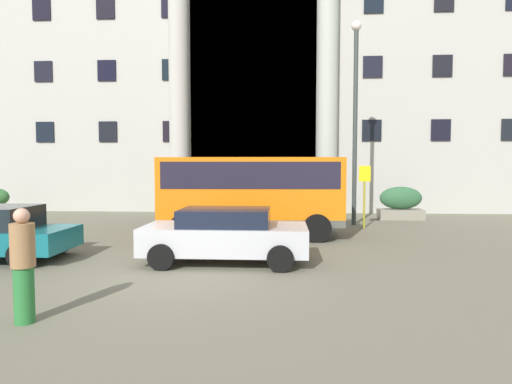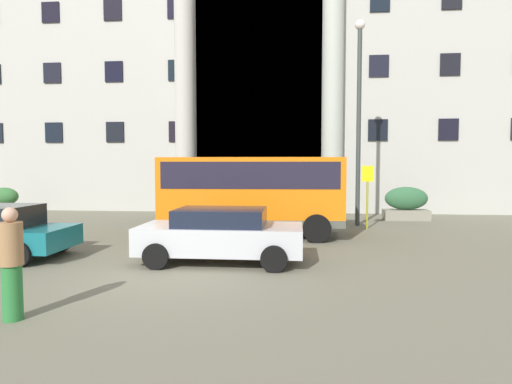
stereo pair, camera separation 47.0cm
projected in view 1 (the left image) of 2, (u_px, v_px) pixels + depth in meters
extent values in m
cube|color=#646250|center=(176.00, 278.00, 9.69)|extent=(80.00, 64.00, 0.12)
cube|color=#ABABA2|center=(245.00, 49.00, 26.54)|extent=(34.01, 9.00, 19.10)
cube|color=black|center=(253.00, 105.00, 22.31)|extent=(6.45, 0.12, 11.04)
cylinder|color=#AFADA4|center=(179.00, 105.00, 22.24)|extent=(1.04, 1.04, 11.04)
cylinder|color=#A7B0A3|center=(327.00, 104.00, 21.77)|extent=(1.04, 1.04, 11.04)
cube|color=black|center=(45.00, 132.00, 22.98)|extent=(0.96, 0.08, 1.06)
cube|color=black|center=(108.00, 132.00, 22.77)|extent=(0.96, 0.08, 1.06)
cube|color=black|center=(172.00, 131.00, 22.56)|extent=(0.96, 0.08, 1.06)
cube|color=black|center=(372.00, 130.00, 21.92)|extent=(0.96, 0.08, 1.06)
cube|color=black|center=(441.00, 130.00, 21.71)|extent=(0.96, 0.08, 1.06)
cube|color=black|center=(511.00, 130.00, 21.49)|extent=(0.96, 0.08, 1.06)
cube|color=black|center=(43.00, 71.00, 22.79)|extent=(0.96, 0.08, 1.06)
cube|color=black|center=(107.00, 71.00, 22.58)|extent=(0.96, 0.08, 1.06)
cube|color=black|center=(171.00, 70.00, 22.36)|extent=(0.96, 0.08, 1.06)
cube|color=black|center=(373.00, 67.00, 21.73)|extent=(0.96, 0.08, 1.06)
cube|color=black|center=(442.00, 66.00, 21.51)|extent=(0.96, 0.08, 1.06)
cube|color=black|center=(41.00, 10.00, 22.60)|extent=(0.96, 0.08, 1.06)
cube|color=black|center=(105.00, 8.00, 22.38)|extent=(0.96, 0.08, 1.06)
cube|color=black|center=(171.00, 7.00, 22.17)|extent=(0.96, 0.08, 1.06)
cube|color=black|center=(374.00, 2.00, 21.53)|extent=(0.96, 0.08, 1.06)
cube|color=black|center=(444.00, 1.00, 21.32)|extent=(0.96, 0.08, 1.06)
cube|color=orange|center=(251.00, 190.00, 14.99)|extent=(6.17, 2.62, 2.25)
cube|color=#201D2C|center=(251.00, 175.00, 14.96)|extent=(5.81, 2.64, 0.86)
cube|color=#201D2C|center=(338.00, 180.00, 14.90)|extent=(0.14, 2.01, 1.08)
cube|color=#494D44|center=(251.00, 220.00, 15.06)|extent=(6.17, 2.66, 0.24)
cylinder|color=black|center=(310.00, 219.00, 16.20)|extent=(0.91, 0.32, 0.90)
cylinder|color=black|center=(317.00, 228.00, 13.82)|extent=(0.91, 0.32, 0.90)
cylinder|color=black|center=(196.00, 219.00, 16.30)|extent=(0.91, 0.32, 0.90)
cylinder|color=black|center=(184.00, 228.00, 13.92)|extent=(0.91, 0.32, 0.90)
cylinder|color=olive|center=(364.00, 198.00, 16.82)|extent=(0.08, 0.08, 2.37)
cube|color=yellow|center=(365.00, 174.00, 16.73)|extent=(0.44, 0.03, 0.60)
cube|color=#6E6357|center=(285.00, 213.00, 20.26)|extent=(1.95, 0.79, 0.49)
ellipsoid|color=#1C4D1D|center=(285.00, 196.00, 20.21)|extent=(1.87, 0.71, 1.05)
cube|color=gray|center=(400.00, 214.00, 19.72)|extent=(1.96, 0.91, 0.45)
ellipsoid|color=#2D5D39|center=(401.00, 198.00, 19.68)|extent=(1.88, 0.82, 1.03)
cylinder|color=black|center=(60.00, 242.00, 12.13)|extent=(0.62, 0.21, 0.62)
cylinder|color=black|center=(20.00, 256.00, 10.27)|extent=(0.62, 0.21, 0.62)
cube|color=#B3B5BB|center=(225.00, 239.00, 10.94)|extent=(4.08, 1.84, 0.67)
cube|color=black|center=(225.00, 217.00, 10.91)|extent=(2.21, 1.61, 0.42)
cylinder|color=black|center=(281.00, 244.00, 11.77)|extent=(0.62, 0.20, 0.62)
cylinder|color=black|center=(280.00, 259.00, 9.96)|extent=(0.62, 0.20, 0.62)
cylinder|color=black|center=(180.00, 243.00, 11.96)|extent=(0.62, 0.20, 0.62)
cylinder|color=black|center=(161.00, 257.00, 10.14)|extent=(0.62, 0.20, 0.62)
cylinder|color=#277133|center=(24.00, 295.00, 6.73)|extent=(0.30, 0.30, 0.88)
cylinder|color=#936C45|center=(23.00, 245.00, 6.69)|extent=(0.36, 0.36, 0.68)
sphere|color=tan|center=(22.00, 216.00, 6.66)|extent=(0.23, 0.23, 0.23)
cylinder|color=#343C3A|center=(355.00, 129.00, 17.64)|extent=(0.18, 0.18, 7.83)
sphere|color=silver|center=(356.00, 26.00, 17.39)|extent=(0.40, 0.40, 0.40)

